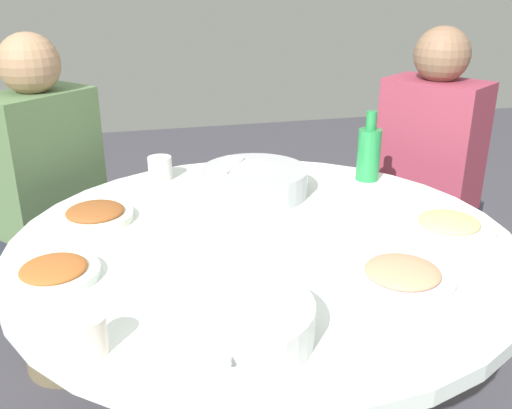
# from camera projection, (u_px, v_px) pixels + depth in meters

# --- Properties ---
(round_dining_table) EXTENTS (1.25, 1.25, 0.75)m
(round_dining_table) POSITION_uv_depth(u_px,v_px,m) (263.00, 268.00, 1.47)
(round_dining_table) COLOR #99999E
(round_dining_table) RESTS_ON ground
(rice_bowl) EXTENTS (0.32, 0.32, 0.09)m
(rice_bowl) POSITION_uv_depth(u_px,v_px,m) (254.00, 181.00, 1.70)
(rice_bowl) COLOR #B2B5BA
(rice_bowl) RESTS_ON round_dining_table
(soup_bowl) EXTENTS (0.28, 0.30, 0.07)m
(soup_bowl) POSITION_uv_depth(u_px,v_px,m) (237.00, 322.00, 1.03)
(soup_bowl) COLOR white
(soup_bowl) RESTS_ON round_dining_table
(dish_tofu_braise) EXTENTS (0.20, 0.20, 0.04)m
(dish_tofu_braise) POSITION_uv_depth(u_px,v_px,m) (54.00, 272.00, 1.24)
(dish_tofu_braise) COLOR white
(dish_tofu_braise) RESTS_ON round_dining_table
(dish_stirfry) EXTENTS (0.20, 0.20, 0.04)m
(dish_stirfry) POSITION_uv_depth(u_px,v_px,m) (95.00, 214.00, 1.52)
(dish_stirfry) COLOR silver
(dish_stirfry) RESTS_ON round_dining_table
(dish_shrimp) EXTENTS (0.22, 0.22, 0.04)m
(dish_shrimp) POSITION_uv_depth(u_px,v_px,m) (402.00, 275.00, 1.22)
(dish_shrimp) COLOR silver
(dish_shrimp) RESTS_ON round_dining_table
(dish_noodles) EXTENTS (0.24, 0.24, 0.04)m
(dish_noodles) POSITION_uv_depth(u_px,v_px,m) (448.00, 225.00, 1.46)
(dish_noodles) COLOR silver
(dish_noodles) RESTS_ON round_dining_table
(green_bottle) EXTENTS (0.07, 0.07, 0.22)m
(green_bottle) POSITION_uv_depth(u_px,v_px,m) (369.00, 153.00, 1.79)
(green_bottle) COLOR #268A45
(green_bottle) RESTS_ON round_dining_table
(tea_cup_near) EXTENTS (0.08, 0.08, 0.07)m
(tea_cup_near) POSITION_uv_depth(u_px,v_px,m) (160.00, 168.00, 1.82)
(tea_cup_near) COLOR silver
(tea_cup_near) RESTS_ON round_dining_table
(tea_cup_far) EXTENTS (0.06, 0.06, 0.07)m
(tea_cup_far) POSITION_uv_depth(u_px,v_px,m) (90.00, 335.00, 0.99)
(tea_cup_far) COLOR beige
(tea_cup_far) RESTS_ON round_dining_table
(stool_for_diner_left) EXTENTS (0.32, 0.32, 0.44)m
(stool_for_diner_left) POSITION_uv_depth(u_px,v_px,m) (65.00, 311.00, 2.09)
(stool_for_diner_left) COLOR brown
(stool_for_diner_left) RESTS_ON ground
(diner_left) EXTENTS (0.47, 0.47, 0.76)m
(diner_left) POSITION_uv_depth(u_px,v_px,m) (45.00, 171.00, 1.88)
(diner_left) COLOR #2D333D
(diner_left) RESTS_ON stool_for_diner_left
(stool_for_diner_right) EXTENTS (0.36, 0.36, 0.44)m
(stool_for_diner_right) POSITION_uv_depth(u_px,v_px,m) (415.00, 283.00, 2.28)
(stool_for_diner_right) COLOR brown
(stool_for_diner_right) RESTS_ON ground
(diner_right) EXTENTS (0.46, 0.46, 0.76)m
(diner_right) POSITION_uv_depth(u_px,v_px,m) (430.00, 153.00, 2.07)
(diner_right) COLOR #2D333D
(diner_right) RESTS_ON stool_for_diner_right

